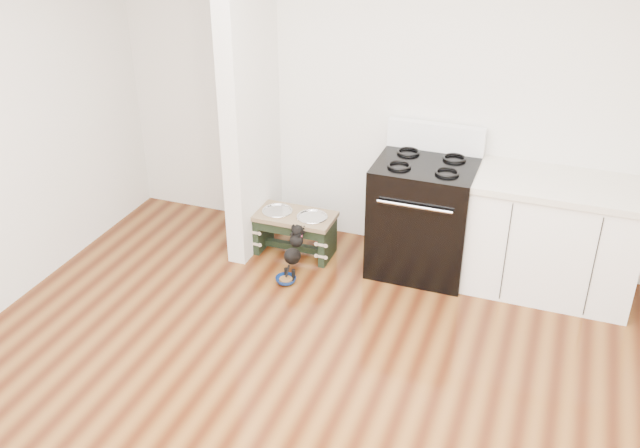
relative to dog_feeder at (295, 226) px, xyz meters
The scene contains 8 objects.
ground 2.18m from the dog_feeder, 68.75° to the right, with size 5.00×5.00×0.00m, color #401B0B.
room_shell 2.56m from the dog_feeder, 68.75° to the right, with size 5.00×5.00×5.00m.
partition_wall 1.16m from the dog_feeder, 168.01° to the left, with size 0.15×0.80×2.70m, color silver.
oven_range 1.07m from the dog_feeder, ahead, with size 0.76×0.69×1.14m.
cabinet_run 2.03m from the dog_feeder, ahead, with size 1.24×0.64×0.91m.
dog_feeder is the anchor object (origin of this frame).
puppy 0.33m from the dog_feeder, 68.85° to the right, with size 0.12×0.34×0.40m.
floor_bowl 0.52m from the dog_feeder, 76.86° to the right, with size 0.21×0.21×0.05m.
Camera 1 is at (1.20, -2.75, 3.08)m, focal length 40.00 mm.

